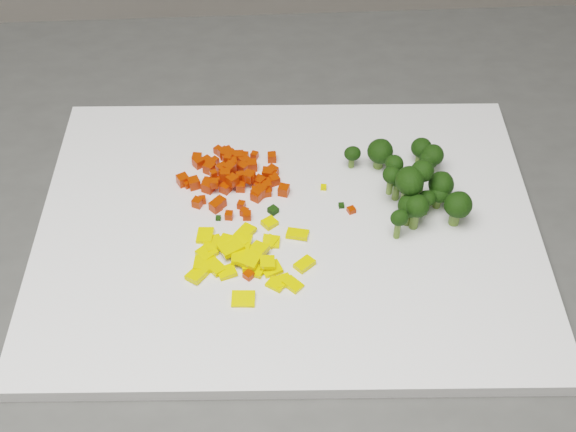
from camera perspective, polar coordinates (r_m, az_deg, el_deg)
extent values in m
cube|color=white|center=(0.77, 0.00, -0.86)|extent=(0.54, 0.45, 0.01)
cube|color=#C02002|center=(0.83, -1.14, 4.26)|extent=(0.01, 0.01, 0.01)
cube|color=#C02002|center=(0.83, -4.04, 4.17)|extent=(0.01, 0.01, 0.01)
cube|color=#C02002|center=(0.79, -2.74, 2.81)|extent=(0.01, 0.01, 0.01)
cube|color=#C02002|center=(0.78, -4.87, 0.95)|extent=(0.01, 0.01, 0.01)
cube|color=#C02002|center=(0.79, -3.98, 2.55)|extent=(0.01, 0.01, 0.01)
cube|color=#C02002|center=(0.77, -4.22, 0.05)|extent=(0.01, 0.01, 0.01)
cube|color=#C02002|center=(0.80, -7.16, 2.29)|extent=(0.01, 0.01, 0.01)
cube|color=#C02002|center=(0.82, -6.39, 3.79)|extent=(0.01, 0.01, 0.01)
cube|color=#C02002|center=(0.81, -3.57, 2.76)|extent=(0.01, 0.01, 0.01)
cube|color=#C02002|center=(0.83, -3.54, 4.22)|extent=(0.01, 0.01, 0.01)
cube|color=#C02002|center=(0.80, -2.05, 2.44)|extent=(0.01, 0.01, 0.01)
cube|color=#C02002|center=(0.77, -2.93, 0.03)|extent=(0.01, 0.01, 0.01)
cube|color=#C02002|center=(0.79, -2.22, 1.65)|extent=(0.01, 0.01, 0.01)
cube|color=#C02002|center=(0.83, -4.49, 4.27)|extent=(0.01, 0.01, 0.01)
cube|color=#C02002|center=(0.83, -4.36, 4.09)|extent=(0.01, 0.01, 0.01)
cube|color=#C02002|center=(0.83, -3.16, 4.23)|extent=(0.01, 0.01, 0.01)
cube|color=#C02002|center=(0.83, -4.06, 4.31)|extent=(0.01, 0.01, 0.01)
cube|color=#C02002|center=(0.80, -1.73, 2.13)|extent=(0.01, 0.01, 0.01)
cube|color=#C02002|center=(0.83, -5.23, 3.94)|extent=(0.01, 0.01, 0.01)
cube|color=#C02002|center=(0.81, -1.13, 2.97)|extent=(0.01, 0.01, 0.01)
cube|color=#C02002|center=(0.82, -2.57, 3.62)|extent=(0.01, 0.01, 0.01)
cube|color=#C02002|center=(0.83, -6.49, 4.08)|extent=(0.01, 0.01, 0.01)
cube|color=#C02002|center=(0.83, -4.34, 4.55)|extent=(0.01, 0.01, 0.01)
cube|color=#C02002|center=(0.78, -6.46, 0.96)|extent=(0.01, 0.01, 0.01)
cube|color=#C02002|center=(0.83, -4.60, 4.49)|extent=(0.01, 0.01, 0.01)
cube|color=#C02002|center=(0.78, -5.17, 0.69)|extent=(0.01, 0.01, 0.01)
cube|color=#C02002|center=(0.79, -4.47, 1.99)|extent=(0.01, 0.01, 0.01)
cube|color=#C02002|center=(0.80, -6.71, 2.33)|extent=(0.01, 0.01, 0.01)
cube|color=#C02002|center=(0.80, -4.65, 2.53)|extent=(0.01, 0.01, 0.01)
cube|color=#C02002|center=(0.79, -0.30, 1.85)|extent=(0.01, 0.01, 0.01)
cube|color=#C02002|center=(0.80, -3.28, 2.74)|extent=(0.01, 0.01, 0.01)
cube|color=#C02002|center=(0.80, -5.71, 2.36)|extent=(0.01, 0.01, 0.01)
cube|color=#C02002|center=(0.82, -3.18, 3.46)|extent=(0.01, 0.01, 0.01)
cube|color=#C02002|center=(0.80, -4.66, 3.07)|extent=(0.01, 0.01, 0.01)
cube|color=#C02002|center=(0.83, -1.16, 4.18)|extent=(0.01, 0.01, 0.01)
cube|color=#C02002|center=(0.81, -3.98, 3.77)|extent=(0.01, 0.01, 0.01)
cube|color=#C02002|center=(0.79, -1.46, 1.68)|extent=(0.01, 0.01, 0.01)
cube|color=#C02002|center=(0.80, -5.32, 3.00)|extent=(0.01, 0.01, 0.01)
cube|color=#C02002|center=(0.82, -4.57, 3.42)|extent=(0.01, 0.01, 0.01)
cube|color=#C02002|center=(0.79, -2.05, 2.10)|extent=(0.01, 0.01, 0.01)
cube|color=#C02002|center=(0.80, -4.17, 3.39)|extent=(0.01, 0.01, 0.01)
cube|color=#C02002|center=(0.78, -2.23, 1.44)|extent=(0.01, 0.01, 0.01)
cube|color=#C02002|center=(0.81, -4.30, 4.08)|extent=(0.01, 0.01, 0.01)
cube|color=#C02002|center=(0.83, -5.78, 3.92)|extent=(0.01, 0.01, 0.01)
cube|color=#C02002|center=(0.79, -4.47, 2.95)|extent=(0.01, 0.01, 0.01)
cube|color=#C02002|center=(0.81, -1.15, 3.19)|extent=(0.01, 0.01, 0.01)
cube|color=#C02002|center=(0.80, -4.52, 3.18)|extent=(0.01, 0.01, 0.01)
cube|color=#C02002|center=(0.79, -2.15, 1.59)|extent=(0.01, 0.01, 0.01)
cube|color=#C02002|center=(0.82, -5.60, 3.41)|extent=(0.01, 0.01, 0.01)
cube|color=#C02002|center=(0.80, -5.70, 2.09)|extent=(0.01, 0.01, 0.01)
cube|color=#C02002|center=(0.79, -3.38, 2.08)|extent=(0.01, 0.01, 0.01)
cube|color=#C02002|center=(0.79, -5.25, 2.33)|extent=(0.01, 0.01, 0.01)
cube|color=#C02002|center=(0.81, -1.46, 3.02)|extent=(0.01, 0.01, 0.01)
cube|color=#C02002|center=(0.81, -7.49, 2.55)|extent=(0.01, 0.01, 0.01)
cube|color=#C02002|center=(0.82, -5.52, 3.62)|extent=(0.01, 0.01, 0.01)
cube|color=#C02002|center=(0.80, -0.96, 2.56)|extent=(0.01, 0.01, 0.01)
cube|color=#C02002|center=(0.79, -6.11, 1.15)|extent=(0.01, 0.01, 0.01)
cube|color=#C02002|center=(0.79, -1.95, 1.78)|extent=(0.01, 0.01, 0.01)
cube|color=#C02002|center=(0.78, -3.34, 0.79)|extent=(0.01, 0.01, 0.01)
cube|color=#C02002|center=(0.80, -3.46, 2.87)|extent=(0.01, 0.01, 0.01)
cube|color=#C02002|center=(0.83, -4.41, 4.35)|extent=(0.01, 0.01, 0.01)
cube|color=#C02002|center=(0.84, -4.98, 4.67)|extent=(0.01, 0.01, 0.01)
cube|color=#C02002|center=(0.77, -3.12, 0.28)|extent=(0.01, 0.01, 0.01)
cube|color=#C02002|center=(0.82, -3.11, 3.89)|extent=(0.01, 0.01, 0.01)
cube|color=#C02002|center=(0.80, -4.68, 3.32)|extent=(0.01, 0.01, 0.01)
cube|color=#C02002|center=(0.80, -5.80, 2.20)|extent=(0.01, 0.01, 0.01)
cube|color=#C02002|center=(0.83, -2.40, 4.33)|extent=(0.01, 0.01, 0.01)
cube|color=#C02002|center=(0.79, -2.79, 2.81)|extent=(0.01, 0.01, 0.01)
cube|color=#C02002|center=(0.79, -1.52, 2.13)|extent=(0.01, 0.01, 0.01)
cube|color=#C02002|center=(0.80, -5.82, 2.35)|extent=(0.01, 0.01, 0.01)
cube|color=#C02002|center=(0.81, -7.35, 2.40)|extent=(0.01, 0.01, 0.01)
cube|color=#C02002|center=(0.81, -3.65, 2.86)|extent=(0.01, 0.01, 0.01)
cube|color=#C02002|center=(0.80, -1.44, 2.37)|extent=(0.01, 0.01, 0.01)
cube|color=#C02002|center=(0.82, -3.57, 3.54)|extent=(0.01, 0.01, 0.01)
cube|color=yellow|center=(0.72, -2.71, -3.10)|extent=(0.02, 0.02, 0.01)
cube|color=yellow|center=(0.73, -5.19, -3.61)|extent=(0.02, 0.02, 0.01)
cube|color=yellow|center=(0.74, -3.12, -2.49)|extent=(0.01, 0.02, 0.01)
cube|color=yellow|center=(0.70, -3.20, -5.93)|extent=(0.02, 0.02, 0.01)
cube|color=yellow|center=(0.74, -1.21, -1.84)|extent=(0.02, 0.02, 0.01)
cube|color=yellow|center=(0.73, -2.45, -2.68)|extent=(0.02, 0.02, 0.01)
cube|color=yellow|center=(0.72, 1.19, -3.45)|extent=(0.02, 0.02, 0.01)
cube|color=yellow|center=(0.75, -4.29, -1.87)|extent=(0.02, 0.02, 0.01)
cube|color=yellow|center=(0.75, 0.68, -1.29)|extent=(0.02, 0.02, 0.01)
cube|color=yellow|center=(0.72, -1.48, -3.31)|extent=(0.02, 0.02, 0.01)
cube|color=yellow|center=(0.75, -5.31, -1.97)|extent=(0.02, 0.02, 0.01)
cube|color=yellow|center=(0.76, -1.32, -0.50)|extent=(0.02, 0.02, 0.01)
cube|color=yellow|center=(0.72, -2.38, -3.88)|extent=(0.02, 0.02, 0.01)
cube|color=yellow|center=(0.73, -2.87, -3.38)|extent=(0.01, 0.02, 0.01)
cube|color=yellow|center=(0.74, -3.28, -1.85)|extent=(0.02, 0.02, 0.00)
cube|color=yellow|center=(0.71, -0.37, -4.65)|extent=(0.02, 0.02, 0.01)
cube|color=yellow|center=(0.74, -1.23, -1.84)|extent=(0.02, 0.02, 0.01)
cube|color=yellow|center=(0.72, -4.37, -4.00)|extent=(0.02, 0.02, 0.01)
cube|color=yellow|center=(0.73, -4.09, -2.23)|extent=(0.03, 0.02, 0.01)
cube|color=yellow|center=(0.73, -5.96, -3.41)|extent=(0.02, 0.02, 0.01)
cube|color=yellow|center=(0.75, -3.09, -1.17)|extent=(0.02, 0.02, 0.01)
cube|color=yellow|center=(0.74, -5.79, -2.61)|extent=(0.02, 0.02, 0.01)
cube|color=yellow|center=(0.71, -0.89, -4.91)|extent=(0.02, 0.02, 0.00)
cube|color=yellow|center=(0.72, -1.17, -3.78)|extent=(0.02, 0.02, 0.01)
cube|color=yellow|center=(0.71, 0.36, -4.90)|extent=(0.02, 0.02, 0.01)
cube|color=yellow|center=(0.74, -3.73, -2.03)|extent=(0.02, 0.02, 0.01)
cube|color=yellow|center=(0.72, -6.49, -4.17)|extent=(0.02, 0.02, 0.01)
cube|color=yellow|center=(0.75, -5.91, -1.40)|extent=(0.02, 0.02, 0.01)
cube|color=yellow|center=(0.73, -2.15, -2.43)|extent=(0.02, 0.02, 0.01)
cube|color=yellow|center=(0.73, -3.33, -2.88)|extent=(0.02, 0.02, 0.01)
cube|color=black|center=(0.78, 3.81, 0.76)|extent=(0.01, 0.01, 0.00)
cube|color=#C02002|center=(0.78, -5.14, 0.93)|extent=(0.01, 0.01, 0.00)
cube|color=black|center=(0.77, -4.98, -0.15)|extent=(0.01, 0.01, 0.00)
cube|color=black|center=(0.77, -1.06, 0.42)|extent=(0.01, 0.01, 0.01)
cube|color=yellow|center=(0.80, 2.54, 2.06)|extent=(0.01, 0.01, 0.00)
cube|color=#C02002|center=(0.78, 4.52, 0.43)|extent=(0.01, 0.01, 0.00)
cube|color=#C02002|center=(0.72, -2.82, -4.22)|extent=(0.01, 0.01, 0.01)
cube|color=#C02002|center=(0.80, -4.33, 2.19)|extent=(0.01, 0.01, 0.00)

